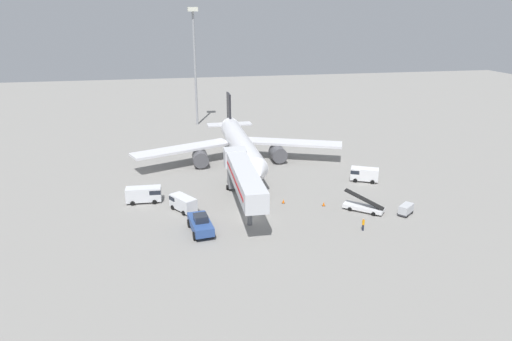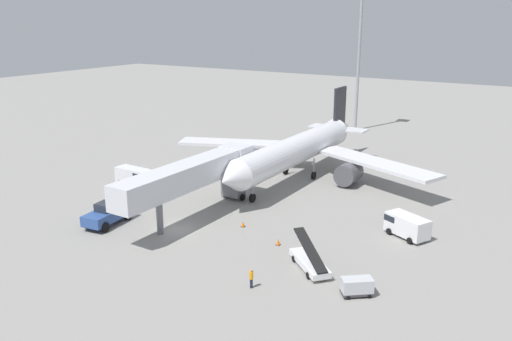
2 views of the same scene
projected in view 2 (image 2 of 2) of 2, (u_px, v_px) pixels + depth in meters
ground_plane at (177, 230)px, 57.01m from camera, size 300.00×300.00×0.00m
airplane_at_gate at (299, 150)px, 74.47m from camera, size 40.43×36.61×11.28m
jet_bridge at (195, 175)px, 59.46m from camera, size 3.56×21.19×6.71m
pushback_tug at (108, 214)px, 58.26m from camera, size 3.29×6.23×2.59m
belt_loader_truck at (310, 261)px, 48.08m from camera, size 5.54×5.14×2.91m
service_van_outer_left at (134, 176)px, 71.62m from camera, size 5.28×2.47×2.39m
service_van_mid_center at (406, 225)px, 54.97m from camera, size 5.06×3.95×2.30m
service_van_outer_right at (143, 192)px, 65.42m from camera, size 3.98×4.80×2.17m
baggage_cart_far_right at (357, 286)px, 43.43m from camera, size 2.77×2.58×1.53m
ground_crew_worker_foreground at (251, 278)px, 44.63m from camera, size 0.44×0.44×1.75m
safety_cone_alpha at (278, 242)px, 53.18m from camera, size 0.44×0.44×0.67m
safety_cone_bravo at (150, 169)px, 78.78m from camera, size 0.33×0.33×0.51m
safety_cone_charlie at (243, 224)px, 57.80m from camera, size 0.44×0.44×0.67m
apron_light_mast at (360, 30)px, 101.38m from camera, size 2.40×2.40×28.60m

